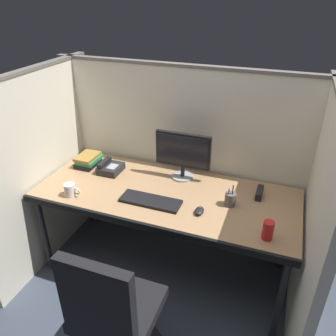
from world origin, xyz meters
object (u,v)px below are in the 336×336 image
Objects in this scene: office_chair at (116,327)px; keyboard_main at (150,201)px; soda_can at (268,230)px; red_stapler at (259,193)px; book_stack at (88,160)px; pen_cup at (230,199)px; coffee_mug at (70,190)px; computer_mouse at (199,211)px; desk_phone at (110,168)px; monitor_center at (183,153)px; desk at (165,199)px.

keyboard_main is at bearing 102.51° from office_chair.
soda_can is 0.81× the size of red_stapler.
soda_can is (1.50, -0.43, 0.02)m from book_stack.
coffee_mug is at bearing -165.67° from pen_cup.
office_chair is at bearing -116.86° from pen_cup.
computer_mouse is (0.35, -0.00, 0.01)m from keyboard_main.
pen_cup is (0.45, 0.88, 0.42)m from office_chair.
office_chair is 1.07m from pen_cup.
keyboard_main is 3.52× the size of soda_can.
red_stapler is (-0.10, 0.45, -0.03)m from soda_can.
keyboard_main is 4.48× the size of computer_mouse.
pen_cup is 0.76× the size of book_stack.
coffee_mug reaches higher than red_stapler.
book_stack is at bearing 171.03° from desk_phone.
office_chair is at bearing -91.09° from monitor_center.
red_stapler is at bearing 65.80° from office_chair.
soda_can reaches higher than red_stapler.
computer_mouse is at bearing -137.04° from pen_cup.
office_chair reaches higher than pen_cup.
keyboard_main is 1.98× the size of book_stack.
coffee_mug is 0.84× the size of red_stapler.
pen_cup is at bearing -7.42° from desk_phone.
coffee_mug reaches higher than book_stack.
computer_mouse is 0.88m from desk_phone.
desk_phone is (-0.56, 1.01, 0.41)m from office_chair.
soda_can is at bearing -17.22° from desk_phone.
computer_mouse is 0.79× the size of soda_can.
desk is at bearing -162.59° from red_stapler.
office_chair is 1.27m from monitor_center.
desk_phone is at bearing 77.34° from coffee_mug.
desk is 4.42× the size of monitor_center.
soda_can is at bearing -77.55° from red_stapler.
keyboard_main is (-0.10, -0.40, -0.20)m from monitor_center.
desk is at bearing -15.70° from desk_phone.
monitor_center is at bearing 143.86° from soda_can.
book_stack is at bearing 106.38° from coffee_mug.
soda_can is 0.46m from red_stapler.
monitor_center reaches higher than coffee_mug.
book_stack is 0.23m from desk_phone.
keyboard_main is (-0.08, 0.72, 0.39)m from office_chair.
book_stack is 1.14× the size of desk_phone.
red_stapler is (0.62, 1.06, 0.40)m from office_chair.
office_chair reaches higher than coffee_mug.
coffee_mug is 1.03× the size of soda_can.
office_chair reaches higher than computer_mouse.
keyboard_main is 0.56m from desk_phone.
coffee_mug is (-0.63, -0.26, 0.10)m from desk.
keyboard_main is 0.58m from coffee_mug.
keyboard_main is 3.41× the size of coffee_mug.
computer_mouse is at bearing -58.22° from monitor_center.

